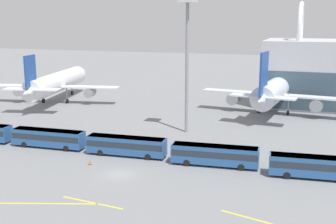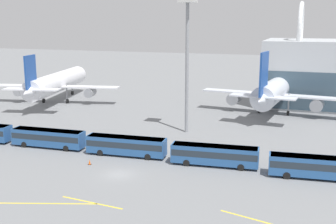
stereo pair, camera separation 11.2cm
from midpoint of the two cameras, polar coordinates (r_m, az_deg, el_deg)
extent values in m
plane|color=slate|center=(60.12, -6.66, -8.38)|extent=(440.00, 440.00, 0.00)
torus|color=white|center=(112.38, 17.43, 10.73)|extent=(1.10, 13.38, 13.38)
cylinder|color=white|center=(115.15, -14.82, 3.95)|extent=(11.46, 32.43, 4.97)
sphere|color=white|center=(130.02, -12.19, 4.99)|extent=(4.87, 4.87, 4.87)
cone|color=white|center=(100.63, -18.20, 2.59)|extent=(6.07, 7.87, 4.72)
cube|color=white|center=(113.48, -15.16, 3.37)|extent=(33.89, 10.05, 0.35)
cylinder|color=gray|center=(117.63, -19.42, 2.71)|extent=(3.04, 4.21, 2.31)
cylinder|color=gray|center=(110.44, -10.54, 2.62)|extent=(3.04, 4.21, 2.31)
cube|color=#1E4799|center=(100.72, -18.18, 5.19)|extent=(1.47, 5.23, 7.51)
cube|color=white|center=(101.25, -18.03, 2.95)|extent=(13.30, 5.79, 0.28)
cylinder|color=gray|center=(125.45, -12.93, 3.50)|extent=(0.36, 0.36, 4.23)
cylinder|color=black|center=(125.78, -12.88, 2.54)|extent=(0.67, 1.17, 1.10)
cylinder|color=gray|center=(115.01, -16.60, 2.52)|extent=(0.36, 0.36, 4.23)
cylinder|color=black|center=(115.37, -16.54, 1.48)|extent=(0.67, 1.17, 1.10)
cylinder|color=gray|center=(112.56, -13.59, 2.49)|extent=(0.36, 0.36, 4.23)
cylinder|color=black|center=(112.93, -13.53, 1.43)|extent=(0.67, 1.17, 1.10)
cylinder|color=silver|center=(100.85, 14.36, 2.97)|extent=(8.08, 28.72, 5.12)
sphere|color=silver|center=(114.66, 15.73, 3.97)|extent=(5.02, 5.02, 5.02)
cone|color=silver|center=(87.16, 12.56, 1.64)|extent=(5.50, 6.70, 4.87)
cube|color=silver|center=(99.32, 14.14, 2.31)|extent=(33.84, 6.82, 0.35)
cylinder|color=gray|center=(101.77, 8.88, 1.83)|extent=(3.17, 4.00, 2.79)
cylinder|color=gray|center=(98.30, 19.48, 0.90)|extent=(3.17, 4.00, 2.79)
cube|color=#1E4799|center=(87.05, 12.82, 5.06)|extent=(1.05, 6.17, 8.81)
cube|color=silver|center=(87.73, 12.68, 2.04)|extent=(13.59, 4.59, 0.28)
cylinder|color=gray|center=(110.52, 15.23, 2.27)|extent=(0.36, 0.36, 4.43)
cylinder|color=black|center=(110.91, 15.17, 1.15)|extent=(0.56, 1.14, 1.10)
cylinder|color=gray|center=(100.31, 12.22, 1.44)|extent=(0.36, 0.36, 4.43)
cylinder|color=black|center=(100.74, 12.16, 0.21)|extent=(0.56, 1.14, 1.10)
cylinder|color=gray|center=(99.08, 15.97, 1.11)|extent=(0.36, 0.36, 4.43)
cylinder|color=black|center=(99.51, 15.90, -0.14)|extent=(0.56, 1.14, 1.10)
cylinder|color=black|center=(81.45, -21.66, -3.28)|extent=(1.02, 0.36, 1.00)
cube|color=#285693|center=(74.24, -15.96, -3.36)|extent=(12.98, 3.22, 2.70)
cube|color=#232D38|center=(74.17, -15.97, -3.16)|extent=(12.73, 3.24, 0.95)
cube|color=silver|center=(73.91, -16.02, -2.40)|extent=(12.59, 3.12, 0.12)
cylinder|color=black|center=(73.56, -12.78, -4.32)|extent=(1.01, 0.35, 1.00)
cylinder|color=black|center=(71.62, -13.67, -4.82)|extent=(1.01, 0.35, 1.00)
cylinder|color=black|center=(77.63, -17.96, -3.75)|extent=(1.01, 0.35, 1.00)
cylinder|color=black|center=(75.79, -18.94, -4.20)|extent=(1.01, 0.35, 1.00)
cube|color=#285693|center=(67.43, -5.72, -4.51)|extent=(13.01, 3.41, 2.70)
cube|color=#232D38|center=(67.36, -5.73, -4.29)|extent=(12.75, 3.43, 0.95)
cube|color=silver|center=(67.07, -5.75, -3.45)|extent=(12.62, 3.31, 0.12)
cylinder|color=black|center=(67.59, -2.17, -5.50)|extent=(1.02, 0.37, 1.00)
cylinder|color=black|center=(65.48, -2.78, -6.10)|extent=(1.02, 0.37, 1.00)
cylinder|color=black|center=(70.28, -8.41, -4.93)|extent=(1.02, 0.37, 1.00)
cylinder|color=black|center=(68.25, -9.19, -5.48)|extent=(1.02, 0.37, 1.00)
cube|color=#285693|center=(62.91, 6.29, -5.76)|extent=(13.04, 3.66, 2.70)
cube|color=#232D38|center=(62.83, 6.30, -5.53)|extent=(12.78, 3.66, 0.95)
cube|color=silver|center=(62.53, 6.32, -4.63)|extent=(12.65, 3.55, 0.12)
cylinder|color=black|center=(64.04, 9.97, -6.71)|extent=(1.02, 0.39, 1.00)
cylinder|color=black|center=(61.84, 9.81, -7.39)|extent=(1.02, 0.39, 1.00)
cylinder|color=black|center=(65.00, 2.91, -6.24)|extent=(1.02, 0.39, 1.00)
cylinder|color=black|center=(62.83, 2.49, -6.90)|extent=(1.02, 0.39, 1.00)
cube|color=#285693|center=(61.11, 19.54, -6.97)|extent=(13.05, 3.76, 2.70)
cube|color=#232D38|center=(61.02, 19.56, -6.73)|extent=(12.79, 3.77, 0.95)
cube|color=silver|center=(60.71, 19.63, -5.81)|extent=(12.66, 3.65, 0.12)
cylinder|color=black|center=(62.28, 15.68, -7.54)|extent=(1.02, 0.40, 1.00)
cylinder|color=black|center=(60.09, 15.75, -8.28)|extent=(1.02, 0.40, 1.00)
cylinder|color=gray|center=(79.46, 2.55, 5.81)|extent=(0.64, 0.64, 24.40)
cube|color=silver|center=(79.05, 2.63, 14.86)|extent=(3.04, 3.04, 0.76)
cube|color=yellow|center=(51.82, -10.30, -11.99)|extent=(8.47, 1.03, 0.01)
cube|color=yellow|center=(52.73, -16.01, -11.84)|extent=(11.30, 3.86, 0.01)
cube|color=yellow|center=(47.71, 12.88, -14.33)|extent=(10.04, 2.81, 0.01)
cube|color=black|center=(64.66, -10.59, -7.00)|extent=(0.48, 0.48, 0.02)
cone|color=#EA5914|center=(64.53, -10.60, -6.67)|extent=(0.36, 0.36, 0.76)
camera|label=1|loc=(0.06, -90.04, -0.01)|focal=45.00mm
camera|label=2|loc=(0.06, 89.96, 0.01)|focal=45.00mm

